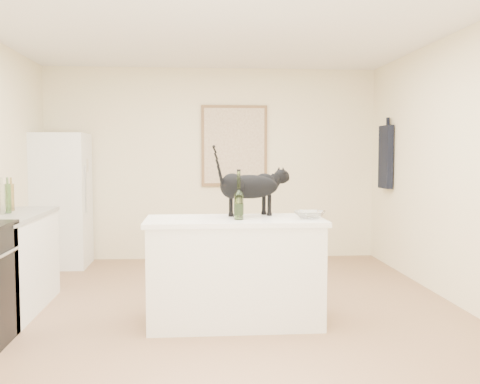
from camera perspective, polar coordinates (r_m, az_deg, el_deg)
name	(u,v)px	position (r m, az deg, el deg)	size (l,w,h in m)	color
floor	(222,316)	(5.03, -1.88, -12.72)	(5.50, 5.50, 0.00)	#91694D
ceiling	(221,19)	(4.95, -1.96, 17.47)	(5.50, 5.50, 0.00)	white
wall_back	(212,164)	(7.57, -2.88, 2.91)	(4.50, 4.50, 0.00)	#F1E8BA
wall_front	(255,193)	(2.08, 1.56, -0.15)	(4.50, 4.50, 0.00)	#F1E8BA
wall_right	(469,170)	(5.41, 22.64, 2.14)	(5.50, 5.50, 0.00)	#F1E8BA
island_base	(235,273)	(4.73, -0.56, -8.41)	(1.44, 0.67, 0.86)	white
island_top	(235,221)	(4.66, -0.57, -2.99)	(1.50, 0.70, 0.04)	white
left_cabinets	(7,265)	(5.49, -22.99, -6.99)	(0.60, 1.40, 0.86)	white
left_countertop	(5,216)	(5.43, -23.12, -2.32)	(0.62, 1.44, 0.04)	gray
fridge	(61,200)	(7.39, -18.06, -0.81)	(0.68, 0.68, 1.70)	white
artwork_frame	(234,146)	(7.55, -0.59, 4.81)	(0.90, 0.03, 1.10)	brown
artwork_canvas	(234,146)	(7.53, -0.59, 4.81)	(0.82, 0.00, 1.02)	beige
hanging_garment	(386,157)	(7.27, 14.84, 3.52)	(0.08, 0.34, 0.80)	black
black_cat	(249,190)	(4.81, 0.95, 0.23)	(0.66, 0.20, 0.46)	black
wine_bottle	(239,198)	(4.55, -0.13, -0.59)	(0.08, 0.08, 0.37)	#396126
glass_bowl	(310,215)	(4.67, 7.24, -2.36)	(0.27, 0.27, 0.07)	silver
fridge_paper	(87,165)	(7.28, -15.53, 2.68)	(0.00, 0.13, 0.16)	beige
counter_bottle_cluster	(2,199)	(5.42, -23.37, -0.67)	(0.12, 0.57, 0.28)	brown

